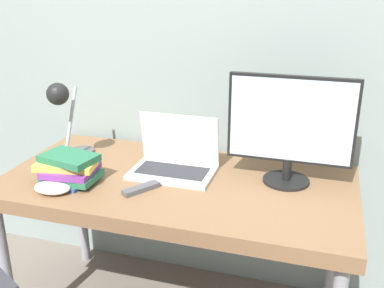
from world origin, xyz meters
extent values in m
cube|color=gray|center=(0.00, 0.81, 1.30)|extent=(8.00, 0.05, 2.60)
cube|color=brown|center=(0.00, 0.37, 0.71)|extent=(1.47, 0.75, 0.06)
cylinder|color=gray|center=(-0.67, 0.06, 0.34)|extent=(0.05, 0.05, 0.68)
cylinder|color=gray|center=(-0.67, 0.69, 0.34)|extent=(0.05, 0.05, 0.68)
cylinder|color=gray|center=(0.67, 0.69, 0.34)|extent=(0.05, 0.05, 0.68)
cube|color=silver|center=(-0.03, 0.41, 0.75)|extent=(0.35, 0.23, 0.02)
cube|color=#2D2D33|center=(-0.03, 0.41, 0.76)|extent=(0.30, 0.14, 0.00)
cube|color=silver|center=(-0.03, 0.51, 0.87)|extent=(0.35, 0.04, 0.23)
cube|color=black|center=(-0.03, 0.51, 0.87)|extent=(0.32, 0.03, 0.20)
cylinder|color=black|center=(0.44, 0.48, 0.75)|extent=(0.19, 0.19, 0.01)
cylinder|color=black|center=(0.44, 0.48, 0.80)|extent=(0.04, 0.04, 0.09)
cube|color=black|center=(0.44, 0.49, 1.01)|extent=(0.50, 0.02, 0.35)
cube|color=silver|center=(0.44, 0.48, 1.01)|extent=(0.48, 0.00, 0.33)
cylinder|color=#4C4C51|center=(-0.54, 0.52, 0.75)|extent=(0.12, 0.12, 0.02)
cylinder|color=#99999E|center=(-0.54, 0.45, 0.91)|extent=(0.02, 0.16, 0.32)
sphere|color=black|center=(-0.54, 0.38, 1.07)|extent=(0.10, 0.10, 0.10)
cube|color=#334C8C|center=(-0.42, 0.21, 0.75)|extent=(0.20, 0.16, 0.02)
cube|color=#286B47|center=(-0.40, 0.22, 0.77)|extent=(0.22, 0.16, 0.03)
cube|color=#753384|center=(-0.41, 0.22, 0.79)|extent=(0.21, 0.20, 0.02)
cube|color=gold|center=(-0.42, 0.21, 0.82)|extent=(0.26, 0.16, 0.03)
cube|color=#286B47|center=(-0.41, 0.22, 0.85)|extent=(0.25, 0.18, 0.03)
cube|color=#4C4C51|center=(-0.10, 0.23, 0.75)|extent=(0.12, 0.15, 0.02)
ellipsoid|color=white|center=(-0.43, 0.12, 0.76)|extent=(0.15, 0.11, 0.04)
camera|label=1|loc=(0.56, -1.25, 1.54)|focal=42.00mm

